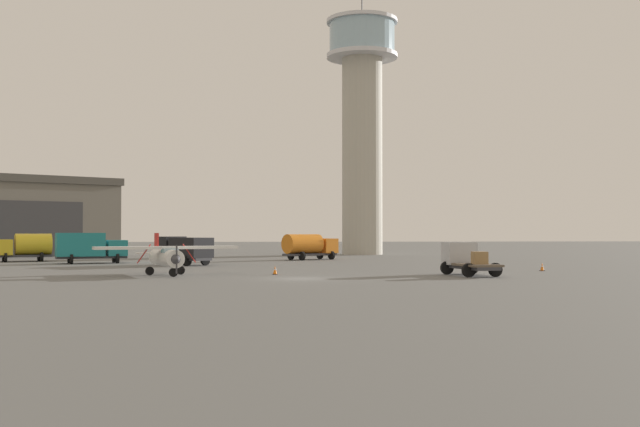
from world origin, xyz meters
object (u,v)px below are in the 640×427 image
truck_box_black (185,249)px  traffic_cone_near_left (542,267)px  truck_fuel_tanker_orange (309,246)px  traffic_cone_near_right (275,270)px  airplane_white (166,255)px  truck_flatbed_silver (466,259)px  truck_fuel_tanker_yellow (26,246)px  control_tower (362,115)px  truck_box_teal (89,247)px

truck_box_black → traffic_cone_near_left: 33.30m
truck_box_black → traffic_cone_near_left: bearing=-157.5°
truck_fuel_tanker_orange → traffic_cone_near_right: size_ratio=10.09×
truck_fuel_tanker_orange → traffic_cone_near_left: truck_fuel_tanker_orange is taller
airplane_white → truck_fuel_tanker_orange: (13.20, 30.17, 0.18)m
truck_flatbed_silver → truck_fuel_tanker_orange: bearing=6.9°
airplane_white → truck_flatbed_silver: 22.45m
truck_box_black → traffic_cone_near_right: truck_box_black is taller
truck_fuel_tanker_yellow → truck_fuel_tanker_orange: bearing=162.2°
control_tower → truck_fuel_tanker_orange: control_tower is taller
truck_flatbed_silver → traffic_cone_near_right: 14.34m
airplane_white → truck_flatbed_silver: size_ratio=1.73×
truck_flatbed_silver → truck_box_teal: 40.61m
control_tower → traffic_cone_near_right: (-14.32, -50.48, -19.71)m
traffic_cone_near_left → traffic_cone_near_right: traffic_cone_near_left is taller
control_tower → truck_fuel_tanker_yellow: (-40.48, -22.34, -18.39)m
truck_box_black → traffic_cone_near_right: (8.12, -17.10, -1.25)m
truck_fuel_tanker_orange → truck_box_black: truck_fuel_tanker_orange is taller
control_tower → truck_flatbed_silver: control_tower is taller
truck_fuel_tanker_orange → truck_flatbed_silver: bearing=-108.0°
traffic_cone_near_left → truck_fuel_tanker_orange: bearing=122.3°
control_tower → airplane_white: (-22.49, -50.28, -18.58)m
truck_fuel_tanker_orange → truck_fuel_tanker_yellow: truck_fuel_tanker_yellow is taller
truck_box_black → truck_fuel_tanker_yellow: bearing=15.5°
truck_fuel_tanker_yellow → airplane_white: bearing=100.9°
truck_fuel_tanker_yellow → truck_box_black: bearing=126.7°
airplane_white → truck_box_teal: 24.38m
control_tower → truck_box_black: size_ratio=6.38×
truck_fuel_tanker_orange → truck_box_teal: (-23.29, -7.98, 0.07)m
control_tower → traffic_cone_near_right: control_tower is taller
airplane_white → truck_fuel_tanker_orange: airplane_white is taller
truck_fuel_tanker_yellow → truck_box_teal: bearing=122.1°
control_tower → truck_flatbed_silver: size_ratio=6.21×
truck_fuel_tanker_orange → traffic_cone_near_left: (17.13, -27.07, -1.31)m
truck_box_teal → truck_fuel_tanker_orange: bearing=0.6°
truck_flatbed_silver → traffic_cone_near_left: (7.99, 5.34, -0.86)m
airplane_white → truck_fuel_tanker_orange: size_ratio=1.55×
control_tower → truck_fuel_tanker_yellow: 49.75m
truck_box_teal → truck_box_black: 11.44m
truck_fuel_tanker_yellow → truck_box_black: truck_fuel_tanker_yellow is taller
traffic_cone_near_left → truck_flatbed_silver: bearing=-146.3°
traffic_cone_near_right → truck_flatbed_silver: bearing=-8.2°
control_tower → truck_flatbed_silver: (-0.15, -52.52, -18.85)m
airplane_white → truck_box_teal: (-10.10, 22.19, 0.25)m
control_tower → truck_box_black: bearing=-123.9°
truck_box_black → traffic_cone_near_left: truck_box_black is taller
control_tower → truck_fuel_tanker_orange: size_ratio=5.55×
airplane_white → truck_fuel_tanker_orange: 32.93m
airplane_white → truck_fuel_tanker_yellow: bearing=-165.1°
traffic_cone_near_left → control_tower: bearing=99.4°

